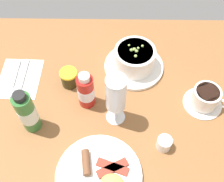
{
  "coord_description": "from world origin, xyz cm",
  "views": [
    {
      "loc": [
        2.98,
        44.98,
        76.14
      ],
      "look_at": [
        3.67,
        -3.04,
        5.83
      ],
      "focal_mm": 44.69,
      "sensor_mm": 36.0,
      "label": 1
    }
  ],
  "objects": [
    {
      "name": "breakfast_plate",
      "position": [
        6.66,
        21.37,
        0.93
      ],
      "size": [
        23.6,
        23.6,
        3.7
      ],
      "color": "white",
      "rests_on": "ground_plane"
    },
    {
      "name": "sauce_bottle_red",
      "position": [
        11.6,
        -2.59,
        6.33
      ],
      "size": [
        5.21,
        5.21,
        14.0
      ],
      "color": "#B21E19",
      "rests_on": "ground_plane"
    },
    {
      "name": "wine_glass",
      "position": [
        2.49,
        2.71,
        12.32
      ],
      "size": [
        5.93,
        5.93,
        19.12
      ],
      "color": "white",
      "rests_on": "ground_plane"
    },
    {
      "name": "cutlery_setting",
      "position": [
        35.41,
        -11.32,
        0.25
      ],
      "size": [
        14.27,
        17.3,
        0.9
      ],
      "color": "white",
      "rests_on": "ground_plane"
    },
    {
      "name": "creamer_jug",
      "position": [
        -11.5,
        12.3,
        2.21
      ],
      "size": [
        5.12,
        4.24,
        4.88
      ],
      "color": "white",
      "rests_on": "ground_plane"
    },
    {
      "name": "ground_plane",
      "position": [
        0.0,
        0.0,
        -1.5
      ],
      "size": [
        110.0,
        84.0,
        3.0
      ],
      "primitive_type": "cube",
      "color": "brown"
    },
    {
      "name": "coffee_cup",
      "position": [
        -25.34,
        -2.42,
        3.43
      ],
      "size": [
        12.56,
        12.32,
        7.05
      ],
      "color": "white",
      "rests_on": "ground_plane"
    },
    {
      "name": "sauce_bottle_green",
      "position": [
        27.55,
        5.94,
        7.71
      ],
      "size": [
        5.31,
        5.31,
        16.78
      ],
      "color": "#337233",
      "rests_on": "ground_plane"
    },
    {
      "name": "jam_jar",
      "position": [
        17.85,
        -9.95,
        3.05
      ],
      "size": [
        5.7,
        5.7,
        6.02
      ],
      "color": "#332D12",
      "rests_on": "ground_plane"
    },
    {
      "name": "porridge_bowl",
      "position": [
        -3.74,
        -17.18,
        4.23
      ],
      "size": [
        20.52,
        20.52,
        9.41
      ],
      "color": "white",
      "rests_on": "ground_plane"
    }
  ]
}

